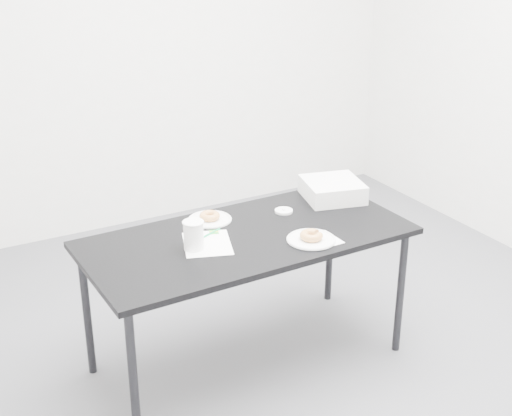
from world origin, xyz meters
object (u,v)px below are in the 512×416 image
scorecard (207,243)px  pen (211,233)px  plate_far (210,220)px  donut_far (210,216)px  table (247,245)px  coffee_cup (194,235)px  bakery_box (332,190)px  donut_near (311,235)px  plate_near (311,239)px

scorecard → pen: size_ratio=2.15×
plate_far → donut_far: (0.00, 0.00, 0.02)m
table → plate_far: 0.26m
coffee_cup → bakery_box: 0.90m
donut_near → donut_far: (-0.30, 0.43, -0.00)m
pen → coffee_cup: (-0.13, -0.10, 0.06)m
scorecard → bakery_box: 0.82m
donut_near → bakery_box: bearing=45.4°
scorecard → plate_near: (0.43, -0.20, 0.00)m
plate_near → plate_far: bearing=125.2°
scorecard → plate_far: size_ratio=1.25×
coffee_cup → plate_far: bearing=52.0°
plate_near → bakery_box: bearing=45.4°
table → pen: (-0.14, 0.09, 0.06)m
plate_far → bakery_box: bearing=-4.4°
table → scorecard: size_ratio=5.78×
plate_far → bakery_box: bakery_box is taller
donut_near → coffee_cup: size_ratio=0.79×
plate_far → coffee_cup: 0.33m
table → coffee_cup: coffee_cup is taller
plate_far → table: bearing=-71.4°
table → plate_near: (0.23, -0.20, 0.06)m
donut_near → coffee_cup: bearing=160.2°
donut_near → coffee_cup: coffee_cup is taller
table → pen: size_ratio=12.45×
scorecard → donut_near: (0.43, -0.20, 0.03)m
pen → plate_near: bearing=-61.3°
pen → plate_far: pen is taller
plate_near → bakery_box: size_ratio=0.79×
table → plate_far: size_ratio=7.20×
plate_far → donut_far: bearing=0.0°
table → scorecard: scorecard is taller
pen → bakery_box: bakery_box is taller
plate_far → plate_near: bearing=-54.8°
pen → coffee_cup: coffee_cup is taller
scorecard → plate_far: (0.12, 0.23, 0.00)m
plate_near → bakery_box: (0.38, 0.38, 0.04)m
pen → scorecard: bearing=-149.4°
donut_far → coffee_cup: size_ratio=0.75×
plate_near → donut_far: 0.53m
plate_far → coffee_cup: size_ratio=1.59×
plate_far → bakery_box: 0.68m
table → donut_far: bearing=107.2°
scorecard → pen: 0.10m
donut_near → scorecard: bearing=154.9°
plate_near → bakery_box: bakery_box is taller
pen → table: bearing=-54.8°
donut_near → donut_far: donut_near is taller
donut_far → plate_far: bearing=0.0°
plate_near → coffee_cup: (-0.50, 0.18, 0.06)m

